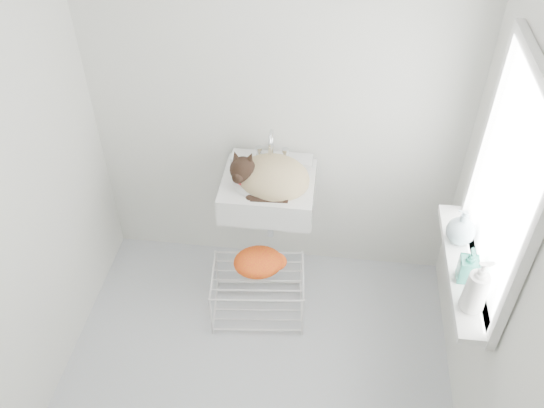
# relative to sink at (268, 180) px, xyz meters

# --- Properties ---
(floor) EXTENTS (2.20, 2.00, 0.02)m
(floor) POSITION_rel_sink_xyz_m (0.02, -0.74, -0.85)
(floor) COLOR #B1B4B9
(floor) RESTS_ON ground
(back_wall) EXTENTS (2.20, 0.02, 2.50)m
(back_wall) POSITION_rel_sink_xyz_m (0.02, 0.26, 0.40)
(back_wall) COLOR silver
(back_wall) RESTS_ON ground
(right_wall) EXTENTS (0.02, 2.00, 2.50)m
(right_wall) POSITION_rel_sink_xyz_m (1.12, -0.74, 0.40)
(right_wall) COLOR silver
(right_wall) RESTS_ON ground
(left_wall) EXTENTS (0.02, 2.00, 2.50)m
(left_wall) POSITION_rel_sink_xyz_m (-1.08, -0.74, 0.40)
(left_wall) COLOR silver
(left_wall) RESTS_ON ground
(window_glass) EXTENTS (0.01, 0.80, 1.00)m
(window_glass) POSITION_rel_sink_xyz_m (1.10, -0.54, 0.50)
(window_glass) COLOR white
(window_glass) RESTS_ON right_wall
(window_frame) EXTENTS (0.04, 0.90, 1.10)m
(window_frame) POSITION_rel_sink_xyz_m (1.09, -0.54, 0.50)
(window_frame) COLOR white
(window_frame) RESTS_ON right_wall
(windowsill) EXTENTS (0.16, 0.88, 0.04)m
(windowsill) POSITION_rel_sink_xyz_m (1.03, -0.54, -0.02)
(windowsill) COLOR white
(windowsill) RESTS_ON right_wall
(sink) EXTENTS (0.53, 0.46, 0.21)m
(sink) POSITION_rel_sink_xyz_m (0.00, 0.00, 0.00)
(sink) COLOR silver
(sink) RESTS_ON back_wall
(faucet) EXTENTS (0.19, 0.13, 0.19)m
(faucet) POSITION_rel_sink_xyz_m (0.00, 0.18, 0.14)
(faucet) COLOR silver
(faucet) RESTS_ON sink
(cat) EXTENTS (0.47, 0.41, 0.27)m
(cat) POSITION_rel_sink_xyz_m (0.01, -0.02, 0.04)
(cat) COLOR tan
(cat) RESTS_ON sink
(wire_rack) EXTENTS (0.58, 0.44, 0.33)m
(wire_rack) POSITION_rel_sink_xyz_m (-0.03, -0.25, -0.70)
(wire_rack) COLOR silver
(wire_rack) RESTS_ON floor
(towel) EXTENTS (0.34, 0.28, 0.12)m
(towel) POSITION_rel_sink_xyz_m (-0.04, -0.21, -0.49)
(towel) COLOR #FC9E0B
(towel) RESTS_ON wire_rack
(bottle_a) EXTENTS (0.11, 0.11, 0.25)m
(bottle_a) POSITION_rel_sink_xyz_m (1.02, -0.80, 0.00)
(bottle_a) COLOR white
(bottle_a) RESTS_ON windowsill
(bottle_b) EXTENTS (0.09, 0.09, 0.19)m
(bottle_b) POSITION_rel_sink_xyz_m (1.02, -0.63, 0.00)
(bottle_b) COLOR #29806E
(bottle_b) RESTS_ON windowsill
(bottle_c) EXTENTS (0.18, 0.18, 0.19)m
(bottle_c) POSITION_rel_sink_xyz_m (1.02, -0.37, 0.00)
(bottle_c) COLOR silver
(bottle_c) RESTS_ON windowsill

